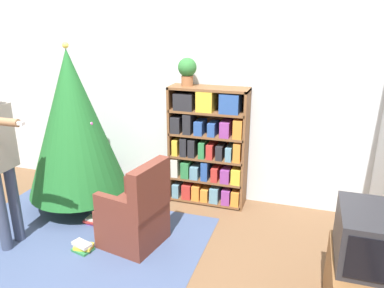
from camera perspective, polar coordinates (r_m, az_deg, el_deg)
The scene contains 11 objects.
ground_plane at distance 3.69m, azimuth -11.03°, elevation -19.15°, with size 14.00×14.00×0.00m, color brown.
wall_back at distance 4.77m, azimuth -1.03°, elevation 7.33°, with size 8.00×0.10×2.60m.
area_rug at distance 4.24m, azimuth -17.49°, elevation -14.11°, with size 2.67×1.88×0.01m.
bookshelf at distance 4.59m, azimuth 2.42°, elevation -0.43°, with size 0.95×0.32×1.47m.
television at distance 3.09m, azimuth 25.37°, elevation -12.71°, with size 0.44×0.60×0.41m.
game_remote at distance 2.98m, azimuth 22.52°, elevation -17.93°, with size 0.04×0.12×0.02m.
christmas_tree at distance 4.57m, azimuth -17.59°, elevation 2.94°, with size 1.18×1.18×1.99m.
armchair at distance 3.93m, azimuth -8.56°, elevation -10.76°, with size 0.67×0.66×0.92m.
potted_plant at distance 4.46m, azimuth -0.73°, elevation 11.25°, with size 0.22×0.22×0.33m.
book_pile_near_tree at distance 4.50m, azimuth -14.62°, elevation -11.22°, with size 0.21×0.14×0.08m.
book_pile_by_chair at distance 4.07m, azimuth -16.29°, elevation -14.83°, with size 0.22×0.19×0.10m.
Camera 1 is at (1.50, -2.51, 2.24)m, focal length 35.00 mm.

